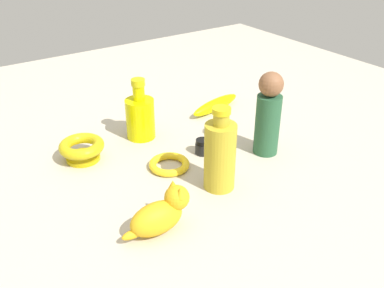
# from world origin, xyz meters

# --- Properties ---
(ground) EXTENTS (2.00, 2.00, 0.00)m
(ground) POSITION_xyz_m (0.00, 0.00, 0.00)
(ground) COLOR #BCB29E
(nail_polish_jar) EXTENTS (0.04, 0.04, 0.04)m
(nail_polish_jar) POSITION_xyz_m (0.04, 0.01, 0.02)
(nail_polish_jar) COLOR black
(nail_polish_jar) RESTS_ON ground
(bottle_tall) EXTENTS (0.07, 0.07, 0.19)m
(bottle_tall) POSITION_xyz_m (-0.02, -0.13, 0.08)
(bottle_tall) COLOR gold
(bottle_tall) RESTS_ON ground
(bowl) EXTENTS (0.11, 0.11, 0.05)m
(bowl) POSITION_xyz_m (-0.22, 0.15, 0.03)
(bowl) COLOR #BBA40D
(bowl) RESTS_ON ground
(bottle_short) EXTENTS (0.08, 0.08, 0.17)m
(bottle_short) POSITION_xyz_m (-0.05, 0.18, 0.06)
(bottle_short) COLOR #D4CF05
(bottle_short) RESTS_ON ground
(person_figure_adult) EXTENTS (0.08, 0.08, 0.22)m
(person_figure_adult) POSITION_xyz_m (0.18, -0.08, 0.11)
(person_figure_adult) COLOR #265636
(person_figure_adult) RESTS_ON ground
(bangle) EXTENTS (0.10, 0.10, 0.02)m
(bangle) POSITION_xyz_m (-0.07, -0.00, 0.01)
(bangle) COLOR yellow
(bangle) RESTS_ON ground
(banana) EXTENTS (0.20, 0.08, 0.04)m
(banana) POSITION_xyz_m (0.23, 0.20, 0.02)
(banana) COLOR #F2E405
(banana) RESTS_ON ground
(cat_figurine) EXTENTS (0.15, 0.06, 0.10)m
(cat_figurine) POSITION_xyz_m (-0.20, -0.19, 0.04)
(cat_figurine) COLOR gold
(cat_figurine) RESTS_ON ground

